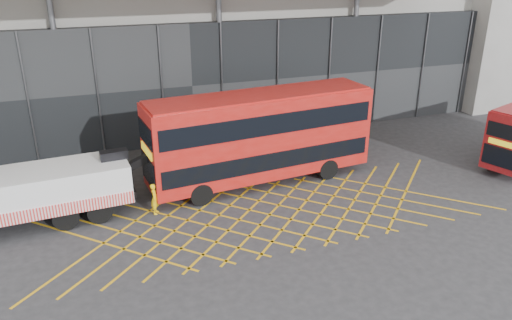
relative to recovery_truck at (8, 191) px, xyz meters
name	(u,v)px	position (x,y,z in m)	size (l,w,h in m)	color
ground_plane	(207,225)	(8.65, -2.88, -1.93)	(120.00, 120.00, 0.00)	#2A2A2C
road_markings	(270,215)	(11.85, -2.88, -1.93)	(23.16, 7.16, 0.01)	gold
recovery_truck	(8,191)	(0.00, 0.00, 0.00)	(12.07, 3.61, 4.19)	black
bus_towed	(260,134)	(12.75, 1.02, 0.92)	(12.88, 4.18, 5.15)	#AD140F
worker	(155,199)	(6.52, -0.81, -1.13)	(0.59, 0.39, 1.61)	yellow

